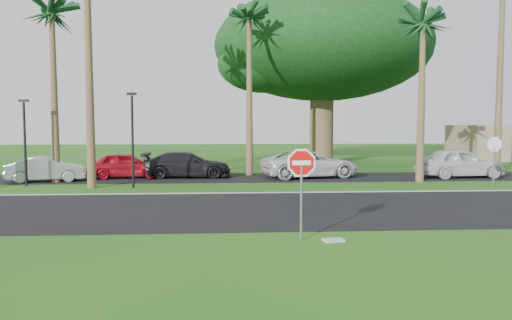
{
  "coord_description": "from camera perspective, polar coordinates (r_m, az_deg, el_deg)",
  "views": [
    {
      "loc": [
        -1.58,
        -16.14,
        3.15
      ],
      "look_at": [
        -0.38,
        2.15,
        1.8
      ],
      "focal_mm": 35.0,
      "sensor_mm": 36.0,
      "label": 1
    }
  ],
  "objects": [
    {
      "name": "ground",
      "position": [
        16.52,
        1.81,
        -6.78
      ],
      "size": [
        120.0,
        120.0,
        0.0
      ],
      "primitive_type": "plane",
      "color": "#1D4C13",
      "rests_on": "ground"
    },
    {
      "name": "road",
      "position": [
        18.48,
        1.21,
        -5.57
      ],
      "size": [
        120.0,
        8.0,
        0.02
      ],
      "primitive_type": "cube",
      "color": "black",
      "rests_on": "ground"
    },
    {
      "name": "parking_strip",
      "position": [
        28.86,
        -0.59,
        -2.04
      ],
      "size": [
        120.0,
        5.0,
        0.02
      ],
      "primitive_type": "cube",
      "color": "black",
      "rests_on": "ground"
    },
    {
      "name": "curb",
      "position": [
        22.47,
        0.32,
        -3.77
      ],
      "size": [
        120.0,
        0.12,
        0.06
      ],
      "primitive_type": "cube",
      "color": "gray",
      "rests_on": "ground"
    },
    {
      "name": "stop_sign_near",
      "position": [
        13.38,
        5.21,
        -1.71
      ],
      "size": [
        1.05,
        0.07,
        2.62
      ],
      "color": "gray",
      "rests_on": "ground"
    },
    {
      "name": "stop_sign_far",
      "position": [
        27.73,
        25.57,
        0.95
      ],
      "size": [
        1.05,
        0.07,
        2.62
      ],
      "rotation": [
        0.0,
        0.0,
        3.14
      ],
      "color": "gray",
      "rests_on": "ground"
    },
    {
      "name": "palm_left_mid",
      "position": [
        29.1,
        -22.31,
        14.85
      ],
      "size": [
        5.0,
        5.0,
        10.0
      ],
      "color": "brown",
      "rests_on": "ground"
    },
    {
      "name": "palm_center",
      "position": [
        30.78,
        -0.76,
        15.48
      ],
      "size": [
        5.0,
        5.0,
        10.5
      ],
      "color": "brown",
      "rests_on": "ground"
    },
    {
      "name": "palm_right_near",
      "position": [
        28.65,
        18.57,
        14.13
      ],
      "size": [
        5.0,
        5.0,
        9.5
      ],
      "color": "brown",
      "rests_on": "ground"
    },
    {
      "name": "canopy_tree",
      "position": [
        39.32,
        7.59,
        12.65
      ],
      "size": [
        16.5,
        16.5,
        13.12
      ],
      "color": "brown",
      "rests_on": "ground"
    },
    {
      "name": "streetlight_left",
      "position": [
        27.5,
        -24.92,
        2.46
      ],
      "size": [
        0.45,
        0.25,
        4.34
      ],
      "color": "black",
      "rests_on": "ground"
    },
    {
      "name": "streetlight_right",
      "position": [
        25.04,
        -13.94,
        2.95
      ],
      "size": [
        0.45,
        0.25,
        4.64
      ],
      "color": "black",
      "rests_on": "ground"
    },
    {
      "name": "car_silver",
      "position": [
        29.12,
        -22.79,
        -1.0
      ],
      "size": [
        4.27,
        2.21,
        1.34
      ],
      "primitive_type": "imported",
      "rotation": [
        0.0,
        0.0,
        1.77
      ],
      "color": "#A6A8AD",
      "rests_on": "ground"
    },
    {
      "name": "car_red",
      "position": [
        29.55,
        -14.6,
        -0.6
      ],
      "size": [
        4.49,
        2.13,
        1.48
      ],
      "primitive_type": "imported",
      "rotation": [
        0.0,
        0.0,
        1.66
      ],
      "color": "#A90E1D",
      "rests_on": "ground"
    },
    {
      "name": "car_dark",
      "position": [
        29.21,
        -7.88,
        -0.57
      ],
      "size": [
        5.1,
        2.11,
        1.48
      ],
      "primitive_type": "imported",
      "rotation": [
        0.0,
        0.0,
        1.56
      ],
      "color": "black",
      "rests_on": "ground"
    },
    {
      "name": "car_minivan",
      "position": [
        29.04,
        6.21,
        -0.49
      ],
      "size": [
        6.05,
        3.78,
        1.56
      ],
      "primitive_type": "imported",
      "rotation": [
        0.0,
        0.0,
        1.8
      ],
      "color": "silver",
      "rests_on": "ground"
    },
    {
      "name": "car_pickup",
      "position": [
        31.17,
        22.24,
        -0.34
      ],
      "size": [
        5.09,
        2.32,
        1.69
      ],
      "primitive_type": "imported",
      "rotation": [
        0.0,
        0.0,
        1.64
      ],
      "color": "silver",
      "rests_on": "ground"
    },
    {
      "name": "utility_slab",
      "position": [
        13.66,
        8.85,
        -9.04
      ],
      "size": [
        0.61,
        0.46,
        0.06
      ],
      "primitive_type": "cube",
      "rotation": [
        0.0,
        0.0,
        0.22
      ],
      "color": "#A9AAA1",
      "rests_on": "ground"
    }
  ]
}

